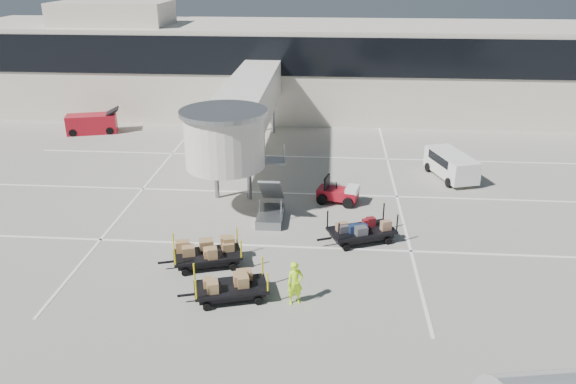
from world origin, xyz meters
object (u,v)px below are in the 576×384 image
(belt_loader, at_px, (92,124))
(box_cart_near, at_px, (229,288))
(baggage_tug, at_px, (339,193))
(minivan, at_px, (450,163))
(ground_worker, at_px, (295,283))
(box_cart_far, at_px, (206,254))
(suitcase_cart, at_px, (363,231))

(belt_loader, bearing_deg, box_cart_near, -72.35)
(baggage_tug, xyz_separation_m, box_cart_near, (-4.72, -10.77, -0.02))
(baggage_tug, xyz_separation_m, minivan, (7.39, 4.74, 0.43))
(baggage_tug, relative_size, minivan, 0.55)
(minivan, distance_m, belt_loader, 29.05)
(minivan, bearing_deg, baggage_tug, -164.77)
(box_cart_near, distance_m, belt_loader, 28.47)
(ground_worker, height_order, minivan, ground_worker)
(minivan, bearing_deg, ground_worker, -138.27)
(box_cart_near, distance_m, box_cart_far, 3.12)
(box_cart_near, xyz_separation_m, minivan, (12.10, 15.51, 0.45))
(suitcase_cart, relative_size, belt_loader, 0.92)
(box_cart_far, bearing_deg, box_cart_near, -77.00)
(box_cart_far, xyz_separation_m, ground_worker, (4.39, -2.76, 0.34))
(suitcase_cart, distance_m, box_cart_near, 8.31)
(box_cart_near, relative_size, box_cart_far, 0.98)
(belt_loader, bearing_deg, baggage_tug, -48.26)
(suitcase_cart, xyz_separation_m, belt_loader, (-21.68, 17.87, 0.19))
(baggage_tug, bearing_deg, box_cart_near, -98.78)
(baggage_tug, relative_size, box_cart_near, 0.67)
(suitcase_cart, xyz_separation_m, ground_worker, (-3.09, -5.91, 0.38))
(baggage_tug, height_order, box_cart_far, baggage_tug)
(ground_worker, xyz_separation_m, minivan, (9.29, 15.58, 0.03))
(box_cart_near, xyz_separation_m, ground_worker, (2.82, -0.07, 0.41))
(box_cart_near, xyz_separation_m, box_cart_far, (-1.57, 2.69, 0.07))
(box_cart_near, distance_m, ground_worker, 2.85)
(box_cart_near, height_order, ground_worker, ground_worker)
(minivan, bearing_deg, suitcase_cart, -140.11)
(suitcase_cart, bearing_deg, baggage_tug, 81.15)
(box_cart_far, bearing_deg, ground_worker, -49.47)
(suitcase_cart, xyz_separation_m, box_cart_near, (-5.91, -5.84, -0.03))
(suitcase_cart, bearing_deg, belt_loader, 118.05)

